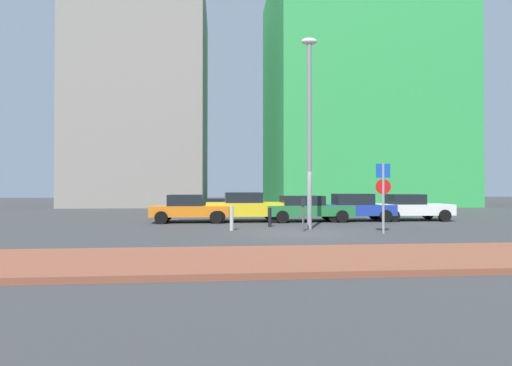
# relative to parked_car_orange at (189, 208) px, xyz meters

# --- Properties ---
(ground_plane) EXTENTS (120.00, 120.00, 0.00)m
(ground_plane) POSITION_rel_parked_car_orange_xyz_m (4.70, -5.32, -0.73)
(ground_plane) COLOR #38383A
(sidewalk_brick) EXTENTS (40.00, 3.65, 0.14)m
(sidewalk_brick) POSITION_rel_parked_car_orange_xyz_m (4.70, -11.56, -0.66)
(sidewalk_brick) COLOR brown
(sidewalk_brick) RESTS_ON ground
(parked_car_orange) EXTENTS (4.00, 2.07, 1.44)m
(parked_car_orange) POSITION_rel_parked_car_orange_xyz_m (0.00, 0.00, 0.00)
(parked_car_orange) COLOR orange
(parked_car_orange) RESTS_ON ground
(parked_car_yellow) EXTENTS (4.22, 2.11, 1.56)m
(parked_car_yellow) POSITION_rel_parked_car_orange_xyz_m (2.94, 0.10, 0.06)
(parked_car_yellow) COLOR gold
(parked_car_yellow) RESTS_ON ground
(parked_car_green) EXTENTS (4.62, 2.05, 1.38)m
(parked_car_green) POSITION_rel_parked_car_orange_xyz_m (6.22, -0.08, -0.01)
(parked_car_green) COLOR #237238
(parked_car_green) RESTS_ON ground
(parked_car_blue) EXTENTS (4.06, 1.99, 1.48)m
(parked_car_blue) POSITION_rel_parked_car_orange_xyz_m (8.88, 0.00, 0.03)
(parked_car_blue) COLOR #1E389E
(parked_car_blue) RESTS_ON ground
(parked_car_white) EXTENTS (4.15, 2.19, 1.45)m
(parked_car_white) POSITION_rel_parked_car_orange_xyz_m (12.04, 0.10, 0.00)
(parked_car_white) COLOR white
(parked_car_white) RESTS_ON ground
(parking_sign_post) EXTENTS (0.60, 0.10, 2.77)m
(parking_sign_post) POSITION_rel_parked_car_orange_xyz_m (7.99, -5.92, 1.01)
(parking_sign_post) COLOR gray
(parking_sign_post) RESTS_ON ground
(parking_meter) EXTENTS (0.18, 0.14, 1.34)m
(parking_meter) POSITION_rel_parked_car_orange_xyz_m (5.00, -4.92, 0.14)
(parking_meter) COLOR #4C4C51
(parking_meter) RESTS_ON ground
(street_lamp) EXTENTS (0.70, 0.36, 8.34)m
(street_lamp) POSITION_rel_parked_car_orange_xyz_m (5.48, -4.01, 4.08)
(street_lamp) COLOR gray
(street_lamp) RESTS_ON ground
(traffic_bollard_near) EXTENTS (0.16, 0.16, 1.05)m
(traffic_bollard_near) POSITION_rel_parked_car_orange_xyz_m (2.09, -4.23, -0.21)
(traffic_bollard_near) COLOR #B7B7BC
(traffic_bollard_near) RESTS_ON ground
(traffic_bollard_mid) EXTENTS (0.16, 0.16, 0.87)m
(traffic_bollard_mid) POSITION_rel_parked_car_orange_xyz_m (3.90, -2.78, -0.30)
(traffic_bollard_mid) COLOR black
(traffic_bollard_mid) RESTS_ON ground
(building_colorful_midrise) EXTENTS (18.51, 16.51, 24.26)m
(building_colorful_midrise) POSITION_rel_parked_car_orange_xyz_m (16.41, 21.51, 11.40)
(building_colorful_midrise) COLOR green
(building_colorful_midrise) RESTS_ON ground
(building_under_construction) EXTENTS (12.72, 15.60, 22.37)m
(building_under_construction) POSITION_rel_parked_car_orange_xyz_m (-6.27, 22.66, 10.45)
(building_under_construction) COLOR gray
(building_under_construction) RESTS_ON ground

